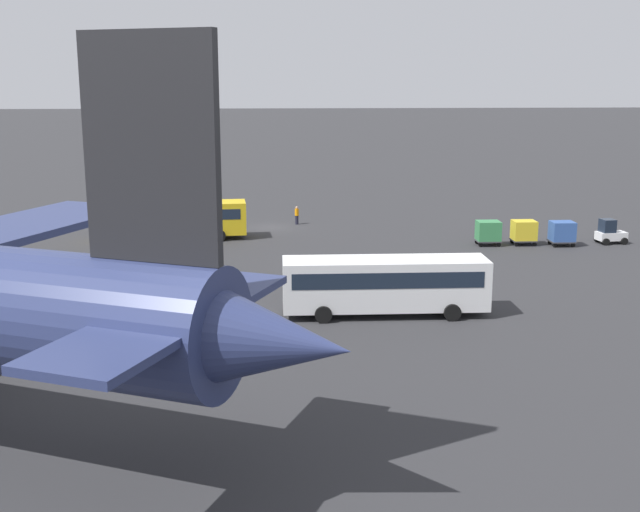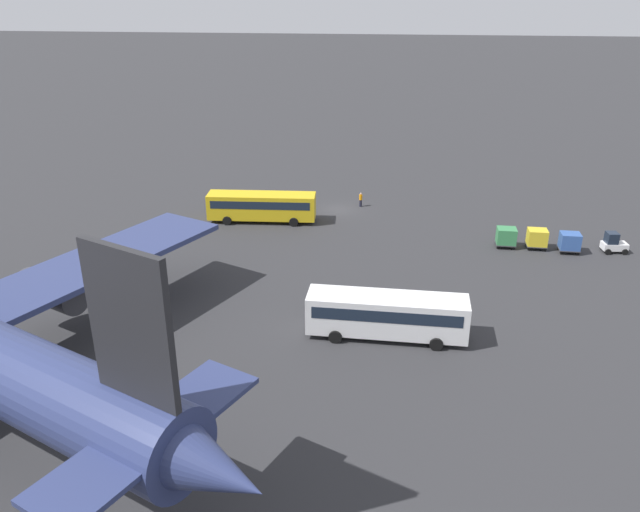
# 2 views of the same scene
# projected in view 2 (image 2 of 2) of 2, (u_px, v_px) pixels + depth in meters

# --- Properties ---
(ground_plane) EXTENTS (600.00, 600.00, 0.00)m
(ground_plane) POSITION_uv_depth(u_px,v_px,m) (339.00, 210.00, 74.88)
(ground_plane) COLOR #2D2D30
(shuttle_bus_near) EXTENTS (12.29, 3.82, 3.23)m
(shuttle_bus_near) POSITION_uv_depth(u_px,v_px,m) (262.00, 205.00, 70.43)
(shuttle_bus_near) COLOR gold
(shuttle_bus_near) RESTS_ON ground
(shuttle_bus_far) EXTENTS (12.10, 3.39, 3.38)m
(shuttle_bus_far) POSITION_uv_depth(u_px,v_px,m) (387.00, 313.00, 46.99)
(shuttle_bus_far) COLOR white
(shuttle_bus_far) RESTS_ON ground
(baggage_tug) EXTENTS (2.53, 1.86, 2.10)m
(baggage_tug) POSITION_uv_depth(u_px,v_px,m) (613.00, 243.00, 62.55)
(baggage_tug) COLOR white
(baggage_tug) RESTS_ON ground
(worker_person) EXTENTS (0.38, 0.38, 1.74)m
(worker_person) POSITION_uv_depth(u_px,v_px,m) (361.00, 200.00, 75.59)
(worker_person) COLOR #1E1E2D
(worker_person) RESTS_ON ground
(cargo_cart_blue) EXTENTS (2.01, 1.70, 2.06)m
(cargo_cart_blue) POSITION_uv_depth(u_px,v_px,m) (570.00, 241.00, 62.34)
(cargo_cart_blue) COLOR #38383D
(cargo_cart_blue) RESTS_ON ground
(cargo_cart_yellow) EXTENTS (2.01, 1.70, 2.06)m
(cargo_cart_yellow) POSITION_uv_depth(u_px,v_px,m) (537.00, 238.00, 63.27)
(cargo_cart_yellow) COLOR #38383D
(cargo_cart_yellow) RESTS_ON ground
(cargo_cart_green) EXTENTS (2.01, 1.70, 2.06)m
(cargo_cart_green) POSITION_uv_depth(u_px,v_px,m) (506.00, 236.00, 63.62)
(cargo_cart_green) COLOR #38383D
(cargo_cart_green) RESTS_ON ground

